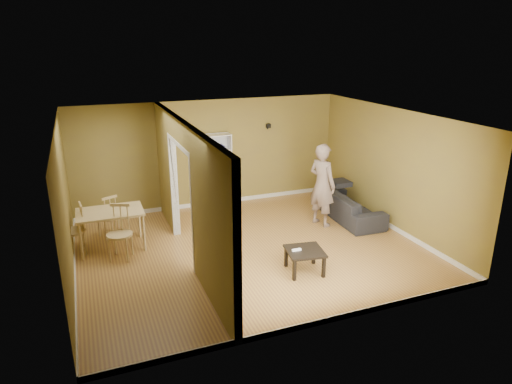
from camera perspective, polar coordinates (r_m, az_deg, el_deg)
room_shell at (r=8.60m, az=-0.76°, el=0.72°), size 6.50×6.50×6.50m
partition at (r=8.28m, az=-8.56°, el=-0.21°), size 0.22×5.50×2.60m
wall_speaker at (r=11.43m, az=1.55°, el=8.27°), size 0.10×0.10×0.10m
sofa at (r=10.68m, az=11.54°, el=-1.20°), size 2.11×0.98×0.79m
person at (r=10.00m, az=8.31°, el=1.74°), size 0.95×0.85×2.16m
bookshelf at (r=11.10m, az=-5.16°, el=2.64°), size 0.76×0.33×1.82m
paper_box_teal at (r=11.07m, az=-5.22°, el=2.31°), size 0.46×0.30×0.23m
paper_box_navy_b at (r=10.99m, az=-4.98°, el=4.11°), size 0.45×0.29×0.23m
paper_box_navy_c at (r=10.93m, az=-5.20°, el=5.18°), size 0.43×0.28×0.22m
coffee_table at (r=8.13m, az=6.12°, el=-7.64°), size 0.63×0.63×0.42m
game_controller at (r=8.06m, az=5.08°, el=-7.22°), size 0.17×0.04×0.03m
dining_table at (r=9.29m, az=-17.78°, el=-2.74°), size 1.25×0.83×0.78m
chair_left at (r=9.35m, az=-21.86°, el=-4.39°), size 0.50×0.50×1.00m
chair_near at (r=8.86m, az=-16.71°, el=-4.94°), size 0.62×0.62×1.04m
chair_far at (r=9.94m, az=-18.07°, el=-2.84°), size 0.56×0.56×0.93m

